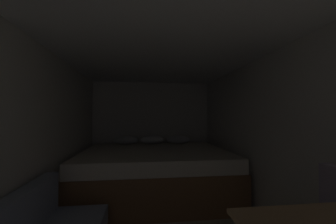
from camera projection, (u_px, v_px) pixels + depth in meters
wall_back at (152, 129)px, 4.41m from camera, size 2.50×0.05×1.96m
wall_left at (29, 146)px, 1.90m from camera, size 0.05×4.69×1.96m
wall_right at (279, 142)px, 2.21m from camera, size 0.05×4.69×1.96m
ceiling_slab at (164, 42)px, 2.08m from camera, size 2.50×4.69×0.05m
bed at (155, 171)px, 3.41m from camera, size 2.28×1.88×0.87m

